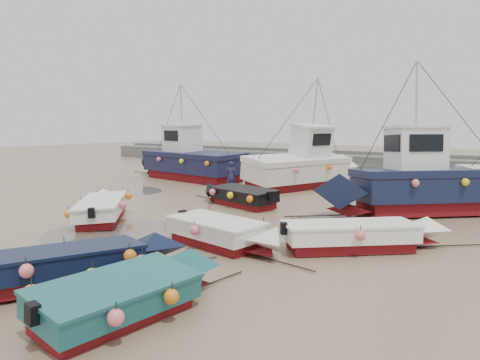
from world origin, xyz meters
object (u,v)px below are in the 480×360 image
Objects in this scene: dinghy_2 at (130,288)px; cabin_boat_2 at (422,182)px; dinghy_3 at (362,232)px; dinghy_5 at (224,230)px; dinghy_1 at (65,261)px; person at (231,191)px; dinghy_0 at (104,205)px; cabin_boat_0 at (187,159)px; dinghy_4 at (239,193)px; cabin_boat_1 at (304,164)px.

cabin_boat_2 is (1.75, 13.90, 0.80)m from dinghy_2.
dinghy_5 is at bearing -99.83° from dinghy_3.
dinghy_1 is at bearing 176.61° from dinghy_2.
dinghy_2 is at bearing 26.78° from dinghy_5.
person is (-5.85, 14.17, -0.54)m from dinghy_1.
dinghy_1 is (5.39, -5.28, -0.00)m from dinghy_0.
cabin_boat_0 is 6.53× the size of person.
cabin_boat_1 is (-0.43, 6.90, 0.80)m from dinghy_4.
dinghy_1 is 15.34m from person.
cabin_boat_0 is (-16.04, 9.93, 0.77)m from dinghy_3.
dinghy_5 is at bearing -125.94° from cabin_boat_0.
dinghy_3 is 0.64× the size of cabin_boat_2.
dinghy_0 is 0.66× the size of cabin_boat_2.
dinghy_4 is 10.58m from cabin_boat_0.
dinghy_2 is 7.46m from dinghy_3.
dinghy_4 is (2.56, 5.52, 0.02)m from dinghy_0.
cabin_boat_1 is (-3.27, 17.70, 0.82)m from dinghy_1.
dinghy_4 and dinghy_5 have the same top height.
person is at bearing -167.77° from dinghy_3.
dinghy_5 reaches higher than person.
dinghy_3 and dinghy_5 have the same top height.
cabin_boat_2 is at bearing 138.14° from dinghy_3.
dinghy_0 reaches higher than person.
dinghy_0 is 10.05m from dinghy_3.
person is (-2.58, -3.53, -1.36)m from cabin_boat_1.
cabin_boat_0 is 16.27m from cabin_boat_2.
dinghy_2 is 12.43m from dinghy_4.
dinghy_0 is at bearing 149.05° from dinghy_2.
dinghy_5 is (-1.59, 5.01, -0.00)m from dinghy_2.
dinghy_2 is 5.26m from dinghy_5.
dinghy_3 is 6.72m from cabin_boat_2.
dinghy_4 is at bearing 120.26° from dinghy_2.
cabin_boat_2 is at bearing 142.45° from person.
dinghy_4 is at bearing 67.05° from cabin_boat_2.
dinghy_4 is 7.81m from cabin_boat_2.
cabin_boat_1 is 1.22× the size of cabin_boat_2.
dinghy_5 is 0.50× the size of cabin_boat_0.
dinghy_0 is at bearing 86.38° from cabin_boat_2.
cabin_boat_2 is (15.94, -3.26, 0.04)m from cabin_boat_0.
dinghy_4 is (-5.52, 11.14, -0.00)m from dinghy_2.
cabin_boat_0 is at bearing 133.49° from dinghy_2.
dinghy_5 is at bearing 100.61° from dinghy_1.
cabin_boat_1 reaches higher than person.
cabin_boat_0 is 6.39m from person.
dinghy_2 is 0.69× the size of cabin_boat_2.
dinghy_3 is 0.46× the size of cabin_boat_0.
dinghy_4 is 1.02× the size of dinghy_5.
dinghy_1 is at bearing -76.04° from dinghy_3.
cabin_boat_0 is 1.13× the size of cabin_boat_1.
dinghy_3 is (4.53, 6.89, 0.01)m from dinghy_1.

